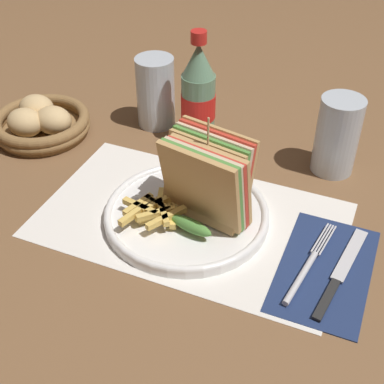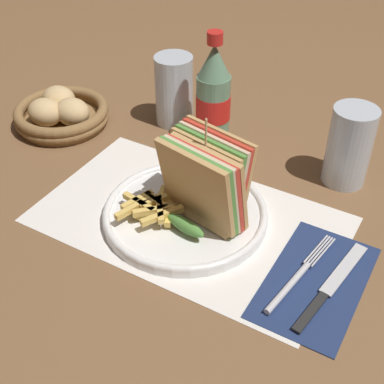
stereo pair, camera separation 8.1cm
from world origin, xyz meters
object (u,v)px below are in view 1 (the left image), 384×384
coke_bottle_near (198,96)px  glass_near (336,140)px  glass_far (156,92)px  plate_main (187,215)px  bread_basket (41,122)px  knife (341,273)px  club_sandwich (207,181)px  fork (306,269)px

coke_bottle_near → glass_near: bearing=0.5°
glass_near → glass_far: (-0.35, 0.02, 0.01)m
coke_bottle_near → glass_near: size_ratio=1.55×
plate_main → bread_basket: bearing=160.9°
knife → coke_bottle_near: size_ratio=0.91×
club_sandwich → fork: (0.17, -0.05, -0.07)m
coke_bottle_near → glass_near: (0.25, 0.00, -0.03)m
fork → knife: size_ratio=0.92×
glass_near → knife: bearing=-76.0°
club_sandwich → fork: bearing=-15.6°
fork → glass_near: glass_near is taller
coke_bottle_near → bread_basket: coke_bottle_near is taller
club_sandwich → glass_far: club_sandwich is taller
coke_bottle_near → glass_far: bearing=166.6°
coke_bottle_near → knife: bearing=-38.1°
glass_far → bread_basket: 0.22m
club_sandwich → coke_bottle_near: (-0.10, 0.21, 0.01)m
bread_basket → glass_near: bearing=10.5°
glass_near → club_sandwich: bearing=-124.8°
club_sandwich → glass_far: bearing=129.9°
club_sandwich → knife: size_ratio=0.88×
plate_main → knife: plate_main is taller
plate_main → club_sandwich: 0.08m
plate_main → glass_far: (-0.17, 0.24, 0.06)m
fork → glass_near: size_ratio=1.30×
fork → coke_bottle_near: 0.38m
knife → club_sandwich: bearing=179.9°
plate_main → glass_far: size_ratio=1.87×
plate_main → club_sandwich: (0.03, 0.01, 0.07)m
club_sandwich → coke_bottle_near: coke_bottle_near is taller
plate_main → fork: plate_main is taller
glass_near → glass_far: size_ratio=1.00×
fork → bread_basket: size_ratio=0.97×
fork → glass_far: (-0.36, 0.28, 0.06)m
plate_main → bread_basket: size_ratio=1.40×
knife → glass_near: bearing=112.5°
coke_bottle_near → bread_basket: 0.30m
plate_main → glass_near: (0.18, 0.22, 0.05)m
club_sandwich → knife: 0.23m
plate_main → coke_bottle_near: (-0.07, 0.22, 0.08)m
club_sandwich → bread_basket: bearing=163.1°
knife → glass_near: glass_near is taller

